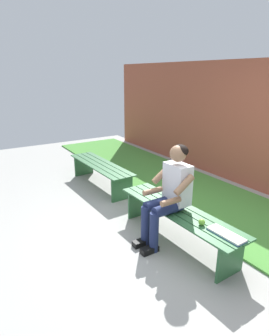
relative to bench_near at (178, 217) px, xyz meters
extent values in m
cube|color=#9E9E99|center=(1.10, 1.00, -0.36)|extent=(10.00, 7.00, 0.04)
cube|color=#478C38|center=(1.10, -1.23, -0.32)|extent=(9.00, 1.72, 0.03)
cube|color=#9E4C38|center=(0.50, -2.42, 0.80)|extent=(9.50, 0.24, 2.27)
cube|color=#2D6038|center=(0.01, -0.17, 0.09)|extent=(1.88, 0.16, 0.02)
cube|color=#2D6038|center=(0.00, -0.06, 0.09)|extent=(1.88, 0.16, 0.02)
cube|color=#2D6038|center=(0.00, 0.06, 0.09)|extent=(1.88, 0.16, 0.02)
cube|color=#2D6038|center=(-0.01, 0.17, 0.09)|extent=(1.88, 0.16, 0.02)
cube|color=#2D6038|center=(-0.82, -0.02, -0.13)|extent=(0.04, 0.40, 0.42)
cube|color=#2D6038|center=(0.82, 0.02, -0.13)|extent=(0.04, 0.40, 0.42)
cube|color=#2D6038|center=(2.20, -0.17, 0.09)|extent=(1.77, 0.15, 0.02)
cube|color=#2D6038|center=(2.20, -0.06, 0.09)|extent=(1.77, 0.15, 0.02)
cube|color=#2D6038|center=(2.19, 0.06, 0.09)|extent=(1.77, 0.15, 0.02)
cube|color=#2D6038|center=(2.19, 0.17, 0.09)|extent=(1.77, 0.15, 0.02)
cube|color=#2D6038|center=(1.43, -0.02, -0.13)|extent=(0.04, 0.40, 0.42)
cube|color=#2D6038|center=(2.96, 0.02, -0.13)|extent=(0.04, 0.40, 0.42)
cube|color=silver|center=(0.06, -0.02, 0.42)|extent=(0.34, 0.20, 0.50)
sphere|color=#936B4C|center=(0.06, -0.01, 0.80)|extent=(0.20, 0.20, 0.20)
ellipsoid|color=black|center=(0.06, -0.04, 0.83)|extent=(0.20, 0.19, 0.15)
cylinder|color=navy|center=(-0.03, 0.18, 0.17)|extent=(0.13, 0.40, 0.13)
cylinder|color=navy|center=(0.15, 0.18, 0.17)|extent=(0.13, 0.40, 0.13)
cylinder|color=navy|center=(-0.03, 0.38, -0.09)|extent=(0.11, 0.11, 0.51)
cube|color=black|center=(-0.03, 0.44, -0.30)|extent=(0.10, 0.22, 0.07)
cylinder|color=navy|center=(0.15, 0.38, -0.09)|extent=(0.11, 0.11, 0.51)
cube|color=black|center=(0.15, 0.44, -0.30)|extent=(0.10, 0.22, 0.07)
cylinder|color=#936B4C|center=(-0.15, 0.06, 0.49)|extent=(0.08, 0.28, 0.23)
cylinder|color=#936B4C|center=(-0.12, 0.22, 0.31)|extent=(0.07, 0.26, 0.07)
cylinder|color=#936B4C|center=(0.27, 0.06, 0.49)|extent=(0.08, 0.28, 0.23)
cylinder|color=#936B4C|center=(0.24, 0.22, 0.31)|extent=(0.07, 0.26, 0.07)
sphere|color=#72B738|center=(-0.43, 0.03, 0.13)|extent=(0.07, 0.07, 0.07)
cube|color=white|center=(-0.82, -0.04, 0.11)|extent=(0.20, 0.16, 0.02)
cube|color=white|center=(-0.61, -0.03, 0.11)|extent=(0.20, 0.16, 0.02)
cube|color=#1E478C|center=(-0.72, -0.04, 0.10)|extent=(0.42, 0.17, 0.01)
camera|label=1|loc=(-2.40, 2.14, 1.70)|focal=30.56mm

